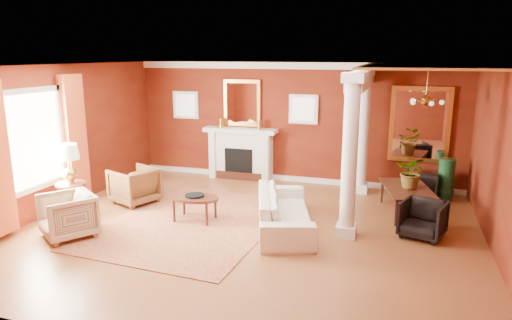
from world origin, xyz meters
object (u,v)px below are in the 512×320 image
(sofa, at_px, (284,204))
(armchair_leopard, at_px, (134,184))
(side_table, at_px, (69,169))
(dining_table, at_px, (409,193))
(armchair_stripe, at_px, (67,214))
(coffee_table, at_px, (195,199))

(sofa, relative_size, armchair_leopard, 2.74)
(armchair_leopard, height_order, side_table, side_table)
(armchair_leopard, height_order, dining_table, armchair_leopard)
(armchair_stripe, height_order, coffee_table, armchair_stripe)
(armchair_leopard, distance_m, dining_table, 5.61)
(side_table, xyz_separation_m, dining_table, (6.23, 2.10, -0.53))
(armchair_leopard, xyz_separation_m, dining_table, (5.51, 1.03, -0.00))
(side_table, relative_size, dining_table, 0.95)
(armchair_leopard, relative_size, armchair_stripe, 1.01)
(sofa, distance_m, armchair_stripe, 3.77)
(coffee_table, bearing_deg, armchair_stripe, -141.81)
(armchair_leopard, distance_m, side_table, 1.39)
(dining_table, bearing_deg, armchair_stripe, 105.08)
(armchair_leopard, relative_size, side_table, 0.59)
(armchair_stripe, relative_size, coffee_table, 0.89)
(sofa, xyz_separation_m, coffee_table, (-1.71, -0.13, -0.02))
(armchair_leopard, xyz_separation_m, side_table, (-0.72, -1.06, 0.53))
(armchair_leopard, bearing_deg, coffee_table, 93.18)
(armchair_leopard, distance_m, armchair_stripe, 1.95)
(armchair_stripe, xyz_separation_m, dining_table, (5.60, 2.98, 0.00))
(side_table, bearing_deg, sofa, 8.65)
(sofa, relative_size, armchair_stripe, 2.76)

